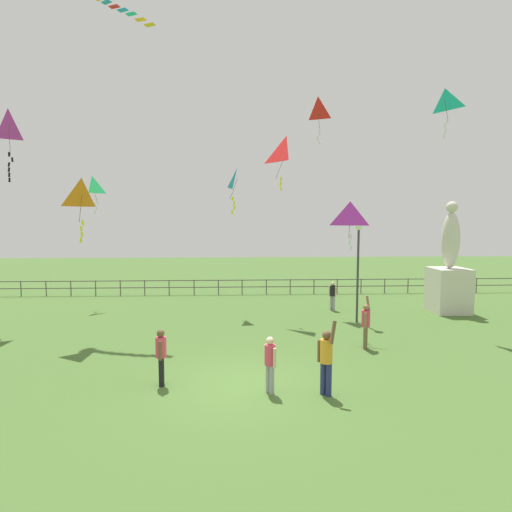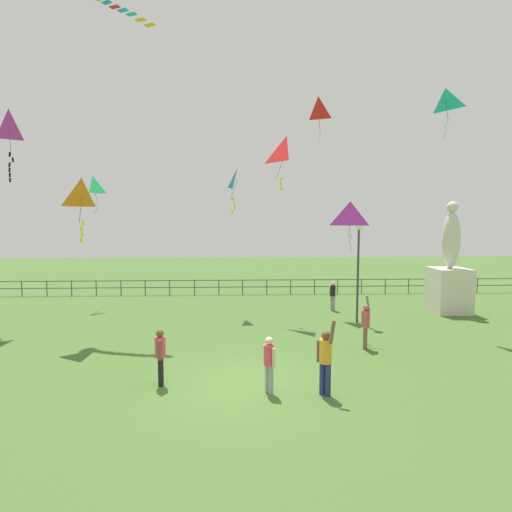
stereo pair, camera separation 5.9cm
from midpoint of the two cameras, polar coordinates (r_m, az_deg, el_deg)
name	(u,v)px [view 1 (the left image)]	position (r m, az deg, el deg)	size (l,w,h in m)	color
ground_plane	(241,385)	(11.87, -2.32, -17.88)	(80.00, 80.00, 0.00)	#476B2D
statue_monument	(449,278)	(22.44, 25.72, -2.79)	(1.72, 1.72, 5.59)	beige
lamppost	(358,250)	(18.56, 14.27, 0.81)	(0.36, 0.36, 4.57)	#38383D
person_0	(161,353)	(11.83, -13.51, -13.32)	(0.30, 0.48, 1.61)	black
person_1	(333,294)	(21.11, 10.78, -5.32)	(0.34, 0.35, 1.50)	#99999E
person_2	(270,361)	(11.05, 1.85, -14.71)	(0.30, 0.40, 1.55)	#99999E
person_3	(366,323)	(15.16, 15.25, -9.12)	(0.37, 0.48, 1.91)	brown
person_4	(326,357)	(11.03, 9.81, -14.03)	(0.46, 0.51, 2.05)	navy
kite_0	(445,101)	(19.60, 25.19, 19.34)	(0.88, 1.07, 2.03)	#19B2B2
kite_1	(318,109)	(21.94, 8.73, 19.92)	(1.00, 0.97, 2.31)	red
kite_2	(82,196)	(16.41, -23.63, 7.83)	(1.09, 1.03, 2.36)	orange
kite_3	(9,128)	(20.74, -31.83, 15.26)	(1.00, 1.08, 3.00)	#B22DB2
kite_4	(92,187)	(23.97, -22.33, 9.04)	(0.93, 0.93, 2.04)	#1EB759
kite_5	(286,152)	(19.75, 4.25, 14.50)	(1.29, 1.33, 2.53)	red
kite_6	(350,215)	(16.55, 13.16, 5.72)	(1.12, 0.69, 1.96)	#B22DB2
kite_7	(237,181)	(20.19, -2.82, 10.68)	(0.64, 0.80, 2.25)	#198CD1
waterfront_railing	(233,285)	(25.25, -3.37, -4.09)	(36.06, 0.06, 0.95)	#4C4742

